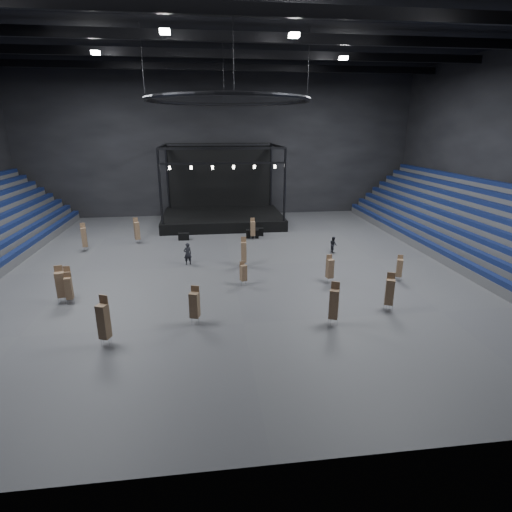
{
  "coord_description": "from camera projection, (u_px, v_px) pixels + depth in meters",
  "views": [
    {
      "loc": [
        -1.94,
        -31.68,
        11.05
      ],
      "look_at": [
        1.83,
        -2.0,
        1.4
      ],
      "focal_mm": 28.0,
      "sensor_mm": 36.0,
      "label": 1
    }
  ],
  "objects": [
    {
      "name": "roof_girders",
      "position": [
        227.0,
        37.0,
        28.26
      ],
      "size": [
        49.0,
        30.35,
        0.7
      ],
      "color": "black",
      "rests_on": "ceiling"
    },
    {
      "name": "bleachers_right",
      "position": [
        486.0,
        237.0,
        35.76
      ],
      "size": [
        7.2,
        40.0,
        6.4
      ],
      "color": "#49494C",
      "rests_on": "floor"
    },
    {
      "name": "floodlights",
      "position": [
        231.0,
        33.0,
        24.67
      ],
      "size": [
        28.6,
        16.6,
        0.25
      ],
      "color": "white",
      "rests_on": "roof_girders"
    },
    {
      "name": "flight_case_mid",
      "position": [
        252.0,
        234.0,
        41.81
      ],
      "size": [
        1.37,
        0.8,
        0.87
      ],
      "primitive_type": "cube",
      "rotation": [
        0.0,
        0.0,
        -0.12
      ],
      "color": "black",
      "rests_on": "floor"
    },
    {
      "name": "chair_stack_2",
      "position": [
        84.0,
        237.0,
        37.19
      ],
      "size": [
        0.56,
        0.56,
        2.64
      ],
      "rotation": [
        0.0,
        0.0,
        0.25
      ],
      "color": "silver",
      "rests_on": "floor"
    },
    {
      "name": "wall_front",
      "position": [
        277.0,
        206.0,
        10.95
      ],
      "size": [
        50.0,
        0.2,
        18.0
      ],
      "primitive_type": "cube",
      "color": "black",
      "rests_on": "ground"
    },
    {
      "name": "wall_back",
      "position": [
        219.0,
        145.0,
        50.6
      ],
      "size": [
        50.0,
        0.2,
        18.0
      ],
      "primitive_type": "cube",
      "color": "black",
      "rests_on": "ground"
    },
    {
      "name": "chair_stack_5",
      "position": [
        60.0,
        284.0,
        26.0
      ],
      "size": [
        0.66,
        0.66,
        2.55
      ],
      "rotation": [
        0.0,
        0.0,
        0.24
      ],
      "color": "silver",
      "rests_on": "floor"
    },
    {
      "name": "chair_stack_10",
      "position": [
        334.0,
        303.0,
        23.09
      ],
      "size": [
        0.68,
        0.68,
        2.63
      ],
      "rotation": [
        0.0,
        0.0,
        -0.42
      ],
      "color": "silver",
      "rests_on": "floor"
    },
    {
      "name": "chair_stack_13",
      "position": [
        68.0,
        283.0,
        26.53
      ],
      "size": [
        0.45,
        0.45,
        2.34
      ],
      "rotation": [
        0.0,
        0.0,
        0.04
      ],
      "color": "silver",
      "rests_on": "floor"
    },
    {
      "name": "truss_ring",
      "position": [
        228.0,
        100.0,
        29.55
      ],
      "size": [
        12.3,
        12.3,
        5.15
      ],
      "color": "black",
      "rests_on": "ceiling"
    },
    {
      "name": "chair_stack_6",
      "position": [
        330.0,
        268.0,
        29.52
      ],
      "size": [
        0.55,
        0.55,
        2.15
      ],
      "rotation": [
        0.0,
        0.0,
        0.18
      ],
      "color": "silver",
      "rests_on": "floor"
    },
    {
      "name": "ceiling",
      "position": [
        227.0,
        24.0,
        28.01
      ],
      "size": [
        50.0,
        42.0,
        0.2
      ],
      "primitive_type": "cube",
      "color": "black",
      "rests_on": "wall_back"
    },
    {
      "name": "chair_stack_12",
      "position": [
        243.0,
        272.0,
        29.1
      ],
      "size": [
        0.56,
        0.56,
        1.82
      ],
      "rotation": [
        0.0,
        0.0,
        0.39
      ],
      "color": "silver",
      "rests_on": "floor"
    },
    {
      "name": "chair_stack_7",
      "position": [
        253.0,
        228.0,
        41.08
      ],
      "size": [
        0.47,
        0.47,
        2.23
      ],
      "rotation": [
        0.0,
        0.0,
        0.01
      ],
      "color": "silver",
      "rests_on": "floor"
    },
    {
      "name": "chair_stack_1",
      "position": [
        195.0,
        304.0,
        23.26
      ],
      "size": [
        0.65,
        0.65,
        2.32
      ],
      "rotation": [
        0.0,
        0.0,
        -0.32
      ],
      "color": "silver",
      "rests_on": "floor"
    },
    {
      "name": "flight_case_left",
      "position": [
        184.0,
        237.0,
        41.04
      ],
      "size": [
        1.1,
        0.56,
        0.73
      ],
      "primitive_type": "cube",
      "rotation": [
        0.0,
        0.0,
        0.02
      ],
      "color": "black",
      "rests_on": "floor"
    },
    {
      "name": "chair_stack_3",
      "position": [
        137.0,
        230.0,
        39.64
      ],
      "size": [
        0.62,
        0.62,
        2.58
      ],
      "rotation": [
        0.0,
        0.0,
        0.41
      ],
      "color": "silver",
      "rests_on": "floor"
    },
    {
      "name": "stage",
      "position": [
        222.0,
        211.0,
        48.42
      ],
      "size": [
        14.0,
        10.0,
        9.2
      ],
      "color": "black",
      "rests_on": "floor"
    },
    {
      "name": "chair_stack_0",
      "position": [
        69.0,
        288.0,
        25.94
      ],
      "size": [
        0.46,
        0.46,
        2.15
      ],
      "rotation": [
        0.0,
        0.0,
        0.07
      ],
      "color": "silver",
      "rests_on": "floor"
    },
    {
      "name": "chair_stack_8",
      "position": [
        390.0,
        291.0,
        24.96
      ],
      "size": [
        0.67,
        0.67,
        2.47
      ],
      "rotation": [
        0.0,
        0.0,
        -0.39
      ],
      "color": "silver",
      "rests_on": "floor"
    },
    {
      "name": "floor",
      "position": [
        231.0,
        265.0,
        33.54
      ],
      "size": [
        50.0,
        50.0,
        0.0
      ],
      "primitive_type": "plane",
      "color": "#414244",
      "rests_on": "ground"
    },
    {
      "name": "chair_stack_4",
      "position": [
        399.0,
        268.0,
        29.9
      ],
      "size": [
        0.54,
        0.54,
        2.0
      ],
      "rotation": [
        0.0,
        0.0,
        -0.39
      ],
      "color": "silver",
      "rests_on": "floor"
    },
    {
      "name": "crew_member",
      "position": [
        333.0,
        245.0,
        36.85
      ],
      "size": [
        0.68,
        0.81,
        1.5
      ],
      "primitive_type": "imported",
      "rotation": [
        0.0,
        0.0,
        1.74
      ],
      "color": "black",
      "rests_on": "floor"
    },
    {
      "name": "man_center",
      "position": [
        188.0,
        254.0,
        33.5
      ],
      "size": [
        0.81,
        0.67,
        1.9
      ],
      "primitive_type": "imported",
      "rotation": [
        0.0,
        0.0,
        3.5
      ],
      "color": "black",
      "rests_on": "floor"
    },
    {
      "name": "chair_stack_11",
      "position": [
        104.0,
        320.0,
        20.89
      ],
      "size": [
        0.66,
        0.66,
        2.79
      ],
      "rotation": [
        0.0,
        0.0,
        -0.39
      ],
      "color": "silver",
      "rests_on": "floor"
    },
    {
      "name": "flight_case_right",
      "position": [
        258.0,
        232.0,
        42.7
      ],
      "size": [
        1.27,
        0.72,
        0.82
      ],
      "primitive_type": "cube",
      "rotation": [
        0.0,
        0.0,
        -0.08
      ],
      "color": "black",
      "rests_on": "floor"
    },
    {
      "name": "chair_stack_9",
      "position": [
        244.0,
        252.0,
        32.98
      ],
      "size": [
        0.49,
        0.49,
        2.51
      ],
      "rotation": [
        0.0,
        0.0,
        -0.08
      ],
      "color": "silver",
      "rests_on": "floor"
    }
  ]
}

